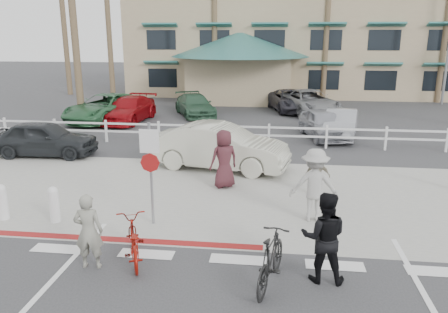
# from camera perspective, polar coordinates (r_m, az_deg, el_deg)

# --- Properties ---
(ground) EXTENTS (140.00, 140.00, 0.00)m
(ground) POSITION_cam_1_polar(r_m,az_deg,el_deg) (8.97, 1.51, -15.22)
(ground) COLOR #333335
(sidewalk_plaza) EXTENTS (22.00, 7.00, 0.01)m
(sidewalk_plaza) POSITION_cam_1_polar(r_m,az_deg,el_deg) (13.03, 3.43, -5.10)
(sidewalk_plaza) COLOR gray
(sidewalk_plaza) RESTS_ON ground
(cross_street) EXTENTS (40.00, 5.00, 0.01)m
(cross_street) POSITION_cam_1_polar(r_m,az_deg,el_deg) (16.83, 4.31, -0.35)
(cross_street) COLOR #333335
(cross_street) RESTS_ON ground
(parking_lot) EXTENTS (50.00, 16.00, 0.01)m
(parking_lot) POSITION_cam_1_polar(r_m,az_deg,el_deg) (26.10, 5.35, 5.30)
(parking_lot) COLOR #333335
(parking_lot) RESTS_ON ground
(curb_red) EXTENTS (7.00, 0.25, 0.02)m
(curb_red) POSITION_cam_1_polar(r_m,az_deg,el_deg) (10.66, -14.38, -10.44)
(curb_red) COLOR maroon
(curb_red) RESTS_ON ground
(rail_fence) EXTENTS (29.40, 0.16, 1.00)m
(rail_fence) POSITION_cam_1_polar(r_m,az_deg,el_deg) (18.63, 6.19, 2.74)
(rail_fence) COLOR silver
(rail_fence) RESTS_ON ground
(building) EXTENTS (28.00, 16.00, 11.30)m
(building) POSITION_cam_1_polar(r_m,az_deg,el_deg) (38.72, 9.31, 16.86)
(building) COLOR tan
(building) RESTS_ON ground
(sign_post) EXTENTS (0.50, 0.10, 2.90)m
(sign_post) POSITION_cam_1_polar(r_m,az_deg,el_deg) (10.79, -9.53, -1.60)
(sign_post) COLOR gray
(sign_post) RESTS_ON ground
(bollard_0) EXTENTS (0.26, 0.26, 0.95)m
(bollard_0) POSITION_cam_1_polar(r_m,az_deg,el_deg) (11.87, -21.31, -5.86)
(bollard_0) COLOR silver
(bollard_0) RESTS_ON ground
(bollard_1) EXTENTS (0.26, 0.26, 0.95)m
(bollard_1) POSITION_cam_1_polar(r_m,az_deg,el_deg) (12.58, -26.96, -5.32)
(bollard_1) COLOR silver
(bollard_1) RESTS_ON ground
(palm_1) EXTENTS (4.00, 4.00, 13.00)m
(palm_1) POSITION_cam_1_polar(r_m,az_deg,el_deg) (35.12, -14.99, 18.11)
(palm_1) COLOR #193E18
(palm_1) RESTS_ON ground
(palm_3) EXTENTS (4.00, 4.00, 14.00)m
(palm_3) POSITION_cam_1_polar(r_m,az_deg,el_deg) (33.11, -1.27, 19.66)
(palm_3) COLOR #193E18
(palm_3) RESTS_ON ground
(palm_5) EXTENTS (4.00, 4.00, 13.00)m
(palm_5) POSITION_cam_1_polar(r_m,az_deg,el_deg) (32.90, 13.43, 18.42)
(palm_5) COLOR #193E18
(palm_5) RESTS_ON ground
(palm_10) EXTENTS (4.00, 4.00, 12.00)m
(palm_10) POSITION_cam_1_polar(r_m,az_deg,el_deg) (25.12, -19.21, 17.90)
(palm_10) COLOR #193E18
(palm_10) RESTS_ON ground
(bike_red) EXTENTS (1.21, 1.84, 0.91)m
(bike_red) POSITION_cam_1_polar(r_m,az_deg,el_deg) (9.46, -11.81, -10.71)
(bike_red) COLOR maroon
(bike_red) RESTS_ON ground
(rider_red) EXTENTS (0.62, 0.45, 1.59)m
(rider_red) POSITION_cam_1_polar(r_m,az_deg,el_deg) (9.28, -17.27, -9.34)
(rider_red) COLOR gray
(rider_red) RESTS_ON ground
(bike_black) EXTENTS (0.92, 1.85, 1.07)m
(bike_black) POSITION_cam_1_polar(r_m,az_deg,el_deg) (8.44, 6.13, -13.25)
(bike_black) COLOR black
(bike_black) RESTS_ON ground
(rider_black) EXTENTS (0.92, 0.74, 1.80)m
(rider_black) POSITION_cam_1_polar(r_m,az_deg,el_deg) (8.61, 12.90, -10.24)
(rider_black) COLOR black
(rider_black) RESTS_ON ground
(pedestrian_a) EXTENTS (1.23, 0.71, 1.89)m
(pedestrian_a) POSITION_cam_1_polar(r_m,az_deg,el_deg) (11.25, 11.71, -3.69)
(pedestrian_a) COLOR #9E9D99
(pedestrian_a) RESTS_ON ground
(pedestrian_child) EXTENTS (0.77, 0.44, 1.23)m
(pedestrian_child) POSITION_cam_1_polar(r_m,az_deg,el_deg) (13.16, 12.12, -2.41)
(pedestrian_child) COLOR gray
(pedestrian_child) RESTS_ON ground
(pedestrian_b) EXTENTS (1.07, 0.97, 1.83)m
(pedestrian_b) POSITION_cam_1_polar(r_m,az_deg,el_deg) (13.46, -0.00, -0.32)
(pedestrian_b) COLOR #431D23
(pedestrian_b) RESTS_ON ground
(car_white_sedan) EXTENTS (5.10, 2.65, 1.60)m
(car_white_sedan) POSITION_cam_1_polar(r_m,az_deg,el_deg) (15.42, -0.56, 1.29)
(car_white_sedan) COLOR beige
(car_white_sedan) RESTS_ON ground
(car_red_compact) EXTENTS (4.14, 1.80, 1.39)m
(car_red_compact) POSITION_cam_1_polar(r_m,az_deg,el_deg) (18.56, -22.44, 2.20)
(car_red_compact) COLOR black
(car_red_compact) RESTS_ON ground
(lot_car_0) EXTENTS (3.93, 5.90, 1.51)m
(lot_car_0) POSITION_cam_1_polar(r_m,az_deg,el_deg) (25.08, -15.13, 6.16)
(lot_car_0) COLOR #2A5E38
(lot_car_0) RESTS_ON ground
(lot_car_1) EXTENTS (2.28, 4.83, 1.36)m
(lot_car_1) POSITION_cam_1_polar(r_m,az_deg,el_deg) (24.67, -12.34, 6.03)
(lot_car_1) COLOR maroon
(lot_car_1) RESTS_ON ground
(lot_car_2) EXTENTS (2.39, 4.15, 1.33)m
(lot_car_2) POSITION_cam_1_polar(r_m,az_deg,el_deg) (20.72, 12.85, 4.20)
(lot_car_2) COLOR #999BA4
(lot_car_2) RESTS_ON ground
(lot_car_3) EXTENTS (2.09, 4.11, 1.29)m
(lot_car_3) POSITION_cam_1_polar(r_m,az_deg,el_deg) (20.98, 14.99, 4.14)
(lot_car_3) COLOR gray
(lot_car_3) RESTS_ON ground
(lot_car_4) EXTENTS (3.38, 4.68, 1.26)m
(lot_car_4) POSITION_cam_1_polar(r_m,az_deg,el_deg) (26.01, -3.82, 6.70)
(lot_car_4) COLOR #2E543C
(lot_car_4) RESTS_ON ground
(lot_car_5) EXTENTS (4.01, 5.76, 1.46)m
(lot_car_5) POSITION_cam_1_polar(r_m,az_deg,el_deg) (26.94, 11.09, 6.97)
(lot_car_5) COLOR gray
(lot_car_5) RESTS_ON ground
(lot_car_6) EXTENTS (3.33, 5.20, 1.33)m
(lot_car_6) POSITION_cam_1_polar(r_m,az_deg,el_deg) (27.89, 8.73, 7.23)
(lot_car_6) COLOR #2B2A32
(lot_car_6) RESTS_ON ground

